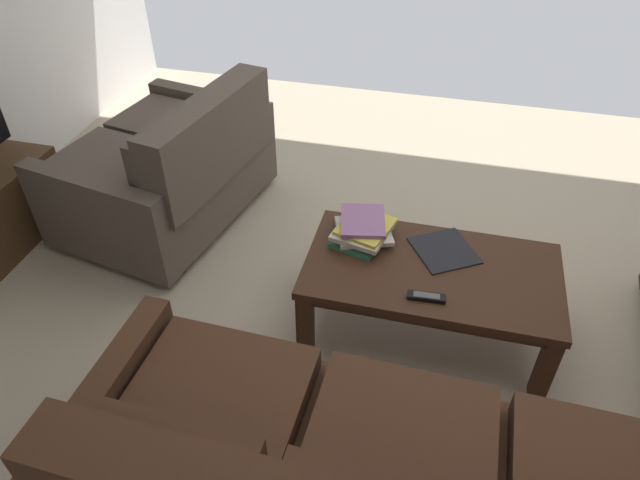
% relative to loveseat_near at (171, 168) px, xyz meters
% --- Properties ---
extents(ground_plane, '(5.69, 4.84, 0.01)m').
position_rel_loveseat_near_xyz_m(ground_plane, '(-1.60, 0.35, -0.36)').
color(ground_plane, '#B7A88E').
extents(loveseat_near, '(1.08, 1.33, 0.83)m').
position_rel_loveseat_near_xyz_m(loveseat_near, '(0.00, 0.00, 0.00)').
color(loveseat_near, black).
rests_on(loveseat_near, ground).
extents(coffee_table, '(1.13, 0.62, 0.41)m').
position_rel_loveseat_near_xyz_m(coffee_table, '(-1.55, 0.57, -0.01)').
color(coffee_table, '#3D2316').
rests_on(coffee_table, ground).
extents(book_stack, '(0.31, 0.33, 0.11)m').
position_rel_loveseat_near_xyz_m(book_stack, '(-1.21, 0.44, 0.11)').
color(book_stack, '#337F51').
rests_on(book_stack, coffee_table).
extents(tv_remote, '(0.16, 0.05, 0.02)m').
position_rel_loveseat_near_xyz_m(tv_remote, '(-1.54, 0.77, 0.07)').
color(tv_remote, black).
rests_on(tv_remote, coffee_table).
extents(loose_magazine, '(0.36, 0.36, 0.01)m').
position_rel_loveseat_near_xyz_m(loose_magazine, '(-1.59, 0.44, 0.06)').
color(loose_magazine, black).
rests_on(loose_magazine, coffee_table).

